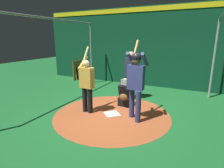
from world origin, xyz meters
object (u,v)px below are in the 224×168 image
at_px(umpire, 131,73).
at_px(bat_rack, 80,70).
at_px(catcher, 125,95).
at_px(visitor, 87,83).
at_px(batter, 136,80).
at_px(home_plate, 112,114).
at_px(baseball_0, 91,105).

relative_size(umpire, bat_rack, 1.51).
xyz_separation_m(catcher, visitor, (1.01, -0.84, 0.56)).
distance_m(batter, umpire, 1.78).
height_order(home_plate, umpire, umpire).
bearing_deg(batter, home_plate, -90.54).
relative_size(batter, visitor, 1.10).
relative_size(batter, bat_rack, 1.86).
distance_m(home_plate, baseball_0, 0.95).
bearing_deg(bat_rack, umpire, 61.51).
distance_m(batter, baseball_0, 2.00).
height_order(bat_rack, baseball_0, bat_rack).
bearing_deg(bat_rack, home_plate, 46.16).
height_order(home_plate, catcher, catcher).
bearing_deg(catcher, baseball_0, -59.58).
height_order(catcher, baseball_0, catcher).
distance_m(batter, catcher, 1.32).
relative_size(visitor, baseball_0, 26.99).
bearing_deg(umpire, bat_rack, -118.49).
bearing_deg(umpire, baseball_0, -33.74).
bearing_deg(visitor, umpire, 160.85).
relative_size(home_plate, visitor, 0.21).
bearing_deg(bat_rack, visitor, 38.54).
bearing_deg(batter, visitor, -84.07).
xyz_separation_m(home_plate, umpire, (-1.60, -0.02, 0.99)).
height_order(umpire, baseball_0, umpire).
bearing_deg(batter, bat_rack, -128.96).
height_order(catcher, bat_rack, bat_rack).
bearing_deg(baseball_0, umpire, 146.26).
relative_size(batter, baseball_0, 29.73).
bearing_deg(catcher, bat_rack, -125.90).
relative_size(home_plate, bat_rack, 0.36).
xyz_separation_m(visitor, bat_rack, (-3.81, -3.04, -0.45)).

